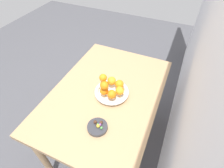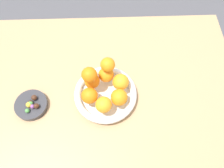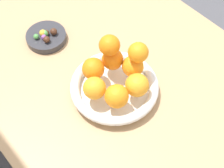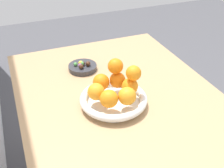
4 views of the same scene
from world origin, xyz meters
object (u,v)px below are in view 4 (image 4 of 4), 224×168
Objects in this scene: candy_ball_4 at (83,64)px; candy_ball_5 at (88,64)px; orange_3 at (117,80)px; orange_7 at (115,66)px; dining_table at (125,121)px; candy_dish at (83,67)px; orange_1 at (127,96)px; orange_6 at (134,73)px; candy_ball_6 at (82,64)px; candy_ball_1 at (75,64)px; candy_ball_2 at (80,65)px; orange_0 at (109,99)px; orange_4 at (101,82)px; fruit_bowl at (113,100)px; orange_5 at (96,92)px; orange_2 at (130,86)px; candy_ball_3 at (81,63)px; candy_ball_0 at (81,67)px.

candy_ball_4 is 0.86× the size of candy_ball_5.
orange_7 reaches higher than orange_3.
candy_dish is at bearing 14.51° from dining_table.
orange_1 is 3.37× the size of candy_ball_4.
candy_ball_5 is at bearing 10.15° from orange_7.
orange_1 is 1.16× the size of orange_6.
candy_ball_1 is at bearing 73.69° from candy_ball_6.
candy_ball_4 reaches higher than candy_ball_2.
orange_4 is at bearing -5.67° from orange_0.
orange_7 is at bearing -28.28° from fruit_bowl.
orange_7 is 0.26m from candy_ball_6.
candy_ball_6 is at bearing 99.86° from candy_ball_4.
candy_ball_2 is (0.22, 0.07, -0.10)m from orange_7.
candy_ball_5 is (0.33, 0.04, -0.04)m from orange_1.
candy_ball_1 is (0.29, -0.00, -0.04)m from orange_5.
orange_0 reaches higher than orange_5.
candy_ball_4 is (-0.00, -0.00, 0.02)m from candy_dish.
candy_ball_3 is at bearing 18.62° from orange_2.
orange_0 is at bearing -178.51° from candy_ball_0.
orange_6 is 2.91× the size of candy_ball_4.
orange_1 reaches higher than candy_ball_0.
orange_6 is at bearing -99.92° from fruit_bowl.
candy_ball_4 reaches higher than candy_dish.
orange_3 is 0.09m from orange_6.
dining_table is at bearing -160.44° from candy_ball_1.
fruit_bowl is at bearing 151.72° from orange_7.
orange_2 reaches higher than candy_ball_3.
candy_ball_0 is (0.21, 0.07, -0.10)m from orange_7.
candy_ball_4 is (0.23, 0.06, -0.10)m from orange_7.
orange_3 is 0.99× the size of orange_5.
candy_ball_4 is at bearing 9.27° from orange_1.
orange_6 is 0.35m from candy_ball_1.
orange_1 reaches higher than dining_table.
orange_1 reaches higher than orange_4.
orange_0 is 0.34m from candy_ball_6.
orange_0 is at bearing -179.65° from candy_ball_3.
candy_ball_1 reaches higher than dining_table.
orange_6 is (-0.01, -0.03, 0.22)m from dining_table.
candy_ball_6 is at bearing -0.64° from orange_0.
candy_ball_2 is (0.28, 0.11, -0.04)m from orange_2.
candy_ball_1 is at bearing 21.68° from orange_3.
candy_ball_0 is 1.05× the size of candy_ball_6.
candy_ball_2 is 0.84× the size of candy_ball_6.
dining_table is 8.78× the size of candy_dish.
candy_ball_3 reaches higher than candy_ball_6.
candy_ball_4 is at bearing -31.22° from candy_ball_0.
candy_ball_1 is (0.01, 0.03, 0.02)m from candy_dish.
orange_0 is (-0.05, 0.08, 0.16)m from dining_table.
orange_4 is 3.71× the size of candy_ball_1.
dining_table is 0.22m from orange_6.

